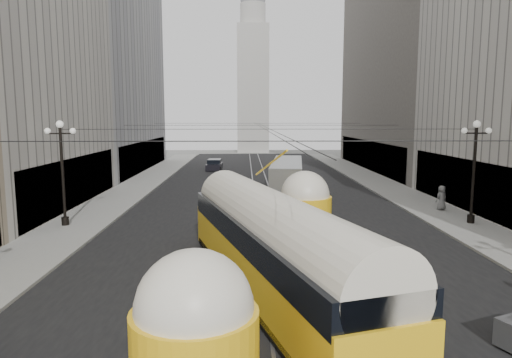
{
  "coord_description": "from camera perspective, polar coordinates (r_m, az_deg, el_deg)",
  "views": [
    {
      "loc": [
        -1.54,
        -9.63,
        6.7
      ],
      "look_at": [
        -0.98,
        13.61,
        3.56
      ],
      "focal_mm": 32.0,
      "sensor_mm": 36.0,
      "label": 1
    }
  ],
  "objects": [
    {
      "name": "building_right_far",
      "position": [
        62.27,
        19.69,
        16.14
      ],
      "size": [
        12.6,
        32.6,
        32.6
      ],
      "color": "#514C47",
      "rests_on": "ground"
    },
    {
      "name": "rail_left",
      "position": [
        42.67,
        -0.29,
        -1.33
      ],
      "size": [
        0.12,
        85.0,
        0.04
      ],
      "primitive_type": "cube",
      "color": "gray",
      "rests_on": "ground"
    },
    {
      "name": "sedan_dark_far",
      "position": [
        58.65,
        -5.22,
        1.74
      ],
      "size": [
        1.97,
        4.5,
        1.4
      ],
      "color": "black",
      "rests_on": "ground"
    },
    {
      "name": "building_left_far",
      "position": [
        60.99,
        -19.61,
        14.44
      ],
      "size": [
        12.6,
        28.6,
        28.6
      ],
      "color": "#999999",
      "rests_on": "ground"
    },
    {
      "name": "rail_right",
      "position": [
        42.73,
        1.72,
        -1.32
      ],
      "size": [
        0.12,
        85.0,
        0.04
      ],
      "primitive_type": "cube",
      "color": "gray",
      "rests_on": "ground"
    },
    {
      "name": "city_bus",
      "position": [
        39.29,
        3.91,
        0.28
      ],
      "size": [
        3.81,
        12.01,
        2.99
      ],
      "color": "gray",
      "rests_on": "ground"
    },
    {
      "name": "catenary",
      "position": [
        41.17,
        0.95,
        6.56
      ],
      "size": [
        25.0,
        72.0,
        0.23
      ],
      "color": "black",
      "rests_on": "ground"
    },
    {
      "name": "road",
      "position": [
        42.69,
        0.72,
        -1.33
      ],
      "size": [
        20.0,
        85.0,
        0.02
      ],
      "primitive_type": "cube",
      "color": "black",
      "rests_on": "ground"
    },
    {
      "name": "lamppost_left_mid",
      "position": [
        29.91,
        -23.07,
        1.41
      ],
      "size": [
        1.86,
        0.44,
        6.37
      ],
      "color": "black",
      "rests_on": "sidewalk_left"
    },
    {
      "name": "distant_tower",
      "position": [
        90.03,
        -0.39,
        12.97
      ],
      "size": [
        6.0,
        6.0,
        31.36
      ],
      "color": "#B2AFA8",
      "rests_on": "ground"
    },
    {
      "name": "streetcar",
      "position": [
        17.44,
        2.12,
        -8.21
      ],
      "size": [
        7.16,
        17.33,
        3.94
      ],
      "color": "yellow",
      "rests_on": "ground"
    },
    {
      "name": "sidewalk_right",
      "position": [
        48.06,
        15.01,
        -0.49
      ],
      "size": [
        4.0,
        72.0,
        0.15
      ],
      "primitive_type": "cube",
      "color": "gray",
      "rests_on": "ground"
    },
    {
      "name": "pedestrian_sidewalk_right",
      "position": [
        35.08,
        22.18,
        -2.19
      ],
      "size": [
        0.98,
        0.77,
        1.75
      ],
      "primitive_type": "imported",
      "rotation": [
        0.0,
        0.0,
        3.47
      ],
      "color": "slate",
      "rests_on": "sidewalk_right"
    },
    {
      "name": "sedan_white_far",
      "position": [
        55.66,
        3.77,
        1.44
      ],
      "size": [
        2.93,
        4.84,
        1.43
      ],
      "color": "silver",
      "rests_on": "ground"
    },
    {
      "name": "sidewalk_left",
      "position": [
        47.29,
        -14.13,
        -0.59
      ],
      "size": [
        4.0,
        72.0,
        0.15
      ],
      "primitive_type": "cube",
      "color": "gray",
      "rests_on": "ground"
    },
    {
      "name": "lamppost_right_mid",
      "position": [
        31.18,
        25.62,
        1.5
      ],
      "size": [
        1.86,
        0.44,
        6.37
      ],
      "color": "black",
      "rests_on": "sidewalk_right"
    }
  ]
}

